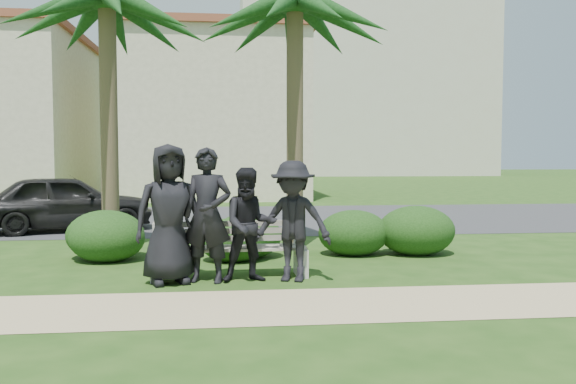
% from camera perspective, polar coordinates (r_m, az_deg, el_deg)
% --- Properties ---
extents(ground, '(160.00, 160.00, 0.00)m').
position_cam_1_polar(ground, '(8.43, -3.60, -8.40)').
color(ground, '#204213').
rests_on(ground, ground).
extents(footpath, '(30.00, 1.60, 0.01)m').
position_cam_1_polar(footpath, '(6.68, -2.95, -11.54)').
color(footpath, tan).
rests_on(footpath, ground).
extents(asphalt_street, '(160.00, 8.00, 0.01)m').
position_cam_1_polar(asphalt_street, '(16.34, -4.75, -2.68)').
color(asphalt_street, '#2D2D30').
rests_on(asphalt_street, ground).
extents(stucco_bldg_right, '(8.40, 8.40, 7.30)m').
position_cam_1_polar(stucco_bldg_right, '(26.32, -7.45, 7.59)').
color(stucco_bldg_right, '#BEB48E').
rests_on(stucco_bldg_right, ground).
extents(hotel_tower, '(26.00, 18.00, 37.30)m').
position_cam_1_polar(hotel_tower, '(65.89, 6.91, 13.57)').
color(hotel_tower, beige).
rests_on(hotel_tower, ground).
extents(park_bench, '(2.24, 0.59, 0.78)m').
position_cam_1_polar(park_bench, '(8.25, -5.89, -6.18)').
color(park_bench, '#A8A08D').
rests_on(park_bench, ground).
extents(man_a, '(1.08, 0.87, 1.93)m').
position_cam_1_polar(man_a, '(7.89, -11.99, -2.19)').
color(man_a, black).
rests_on(man_a, ground).
extents(man_b, '(0.78, 0.61, 1.88)m').
position_cam_1_polar(man_b, '(7.87, -8.20, -2.33)').
color(man_b, black).
rests_on(man_b, ground).
extents(man_c, '(0.85, 0.70, 1.60)m').
position_cam_1_polar(man_c, '(7.86, -3.92, -3.34)').
color(man_c, black).
rests_on(man_c, ground).
extents(man_d, '(1.24, 0.96, 1.70)m').
position_cam_1_polar(man_d, '(7.87, 0.48, -2.98)').
color(man_d, black).
rests_on(man_d, ground).
extents(hedge_a, '(1.25, 1.03, 0.81)m').
position_cam_1_polar(hedge_a, '(9.93, -17.90, -4.38)').
color(hedge_a, '#16340E').
rests_on(hedge_a, ground).
extents(hedge_b, '(1.33, 1.10, 0.87)m').
position_cam_1_polar(hedge_b, '(10.21, -18.04, -4.02)').
color(hedge_b, '#16340E').
rests_on(hedge_b, ground).
extents(hedge_c, '(1.16, 0.95, 0.75)m').
position_cam_1_polar(hedge_c, '(9.53, -5.57, -4.74)').
color(hedge_c, '#16340E').
rests_on(hedge_c, ground).
extents(hedge_d, '(1.22, 1.01, 0.80)m').
position_cam_1_polar(hedge_d, '(9.82, -4.21, -4.35)').
color(hedge_d, '#16340E').
rests_on(hedge_d, ground).
extents(hedge_e, '(1.28, 1.06, 0.83)m').
position_cam_1_polar(hedge_e, '(10.16, 6.67, -4.01)').
color(hedge_e, '#16340E').
rests_on(hedge_e, ground).
extents(hedge_f, '(1.39, 1.15, 0.91)m').
position_cam_1_polar(hedge_f, '(10.39, 12.90, -3.69)').
color(hedge_f, '#16340E').
rests_on(hedge_f, ground).
extents(palm_left, '(3.00, 3.00, 5.61)m').
position_cam_1_polar(palm_left, '(11.40, -17.94, 18.08)').
color(palm_left, brown).
rests_on(palm_left, ground).
extents(palm_right, '(3.00, 3.00, 5.62)m').
position_cam_1_polar(palm_right, '(11.16, 0.71, 18.60)').
color(palm_right, brown).
rests_on(palm_right, ground).
extents(car_a, '(4.27, 2.70, 1.35)m').
position_cam_1_polar(car_a, '(14.42, -21.57, -1.00)').
color(car_a, black).
rests_on(car_a, ground).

